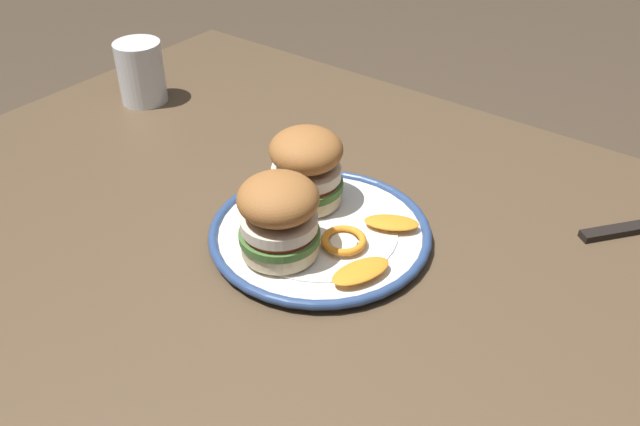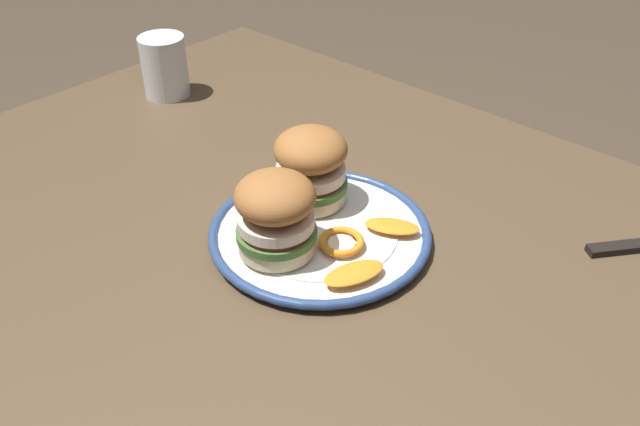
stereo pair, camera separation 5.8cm
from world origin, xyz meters
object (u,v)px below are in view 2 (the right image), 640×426
object	(u,v)px
dining_table	(298,306)
sandwich_half_left	(274,212)
drinking_glass	(165,71)
sandwich_half_right	(311,165)
dinner_plate	(320,233)

from	to	relation	value
dining_table	sandwich_half_left	bearing A→B (deg)	-94.86
drinking_glass	sandwich_half_left	bearing A→B (deg)	-22.65
dining_table	sandwich_half_left	world-z (taller)	sandwich_half_left
dining_table	sandwich_half_right	bearing A→B (deg)	119.83
dinner_plate	drinking_glass	distance (m)	0.49
dinner_plate	sandwich_half_left	bearing A→B (deg)	-101.71
sandwich_half_left	sandwich_half_right	world-z (taller)	same
dinner_plate	dining_table	bearing A→B (deg)	-108.06
sandwich_half_left	drinking_glass	distance (m)	0.50
sandwich_half_left	drinking_glass	bearing A→B (deg)	157.35
drinking_glass	dining_table	bearing A→B (deg)	-19.14
sandwich_half_left	sandwich_half_right	xyz separation A→B (m)	(-0.04, 0.10, 0.00)
dining_table	dinner_plate	world-z (taller)	dinner_plate
dinner_plate	drinking_glass	size ratio (longest dim) A/B	2.66
dinner_plate	sandwich_half_left	distance (m)	0.09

